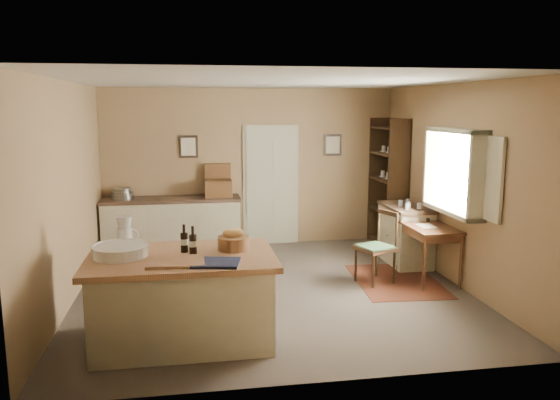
{
  "coord_description": "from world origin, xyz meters",
  "views": [
    {
      "loc": [
        -1.03,
        -6.82,
        2.39
      ],
      "look_at": [
        0.15,
        0.28,
        1.15
      ],
      "focal_mm": 35.0,
      "sensor_mm": 36.0,
      "label": 1
    }
  ],
  "objects_px": {
    "shelving_unit": "(391,183)",
    "desk_chair": "(375,248)",
    "work_island": "(182,296)",
    "writing_desk": "(429,233)",
    "sideboard": "(173,223)",
    "right_cabinet": "(405,234)"
  },
  "relations": [
    {
      "from": "sideboard",
      "to": "writing_desk",
      "type": "height_order",
      "value": "sideboard"
    },
    {
      "from": "writing_desk",
      "to": "desk_chair",
      "type": "bearing_deg",
      "value": -179.28
    },
    {
      "from": "work_island",
      "to": "shelving_unit",
      "type": "distance_m",
      "value": 4.93
    },
    {
      "from": "writing_desk",
      "to": "right_cabinet",
      "type": "distance_m",
      "value": 0.85
    },
    {
      "from": "writing_desk",
      "to": "desk_chair",
      "type": "xyz_separation_m",
      "value": [
        -0.77,
        -0.01,
        -0.19
      ]
    },
    {
      "from": "shelving_unit",
      "to": "writing_desk",
      "type": "bearing_deg",
      "value": -94.66
    },
    {
      "from": "sideboard",
      "to": "shelving_unit",
      "type": "height_order",
      "value": "shelving_unit"
    },
    {
      "from": "sideboard",
      "to": "writing_desk",
      "type": "xyz_separation_m",
      "value": [
        3.54,
        -2.13,
        0.19
      ]
    },
    {
      "from": "right_cabinet",
      "to": "writing_desk",
      "type": "bearing_deg",
      "value": -89.99
    },
    {
      "from": "shelving_unit",
      "to": "desk_chair",
      "type": "bearing_deg",
      "value": -115.69
    },
    {
      "from": "sideboard",
      "to": "right_cabinet",
      "type": "xyz_separation_m",
      "value": [
        3.54,
        -1.31,
        -0.02
      ]
    },
    {
      "from": "work_island",
      "to": "writing_desk",
      "type": "xyz_separation_m",
      "value": [
        3.35,
        1.48,
        0.19
      ]
    },
    {
      "from": "sideboard",
      "to": "desk_chair",
      "type": "bearing_deg",
      "value": -37.7
    },
    {
      "from": "writing_desk",
      "to": "desk_chair",
      "type": "height_order",
      "value": "desk_chair"
    },
    {
      "from": "sideboard",
      "to": "desk_chair",
      "type": "relative_size",
      "value": 2.33
    },
    {
      "from": "sideboard",
      "to": "right_cabinet",
      "type": "height_order",
      "value": "sideboard"
    },
    {
      "from": "writing_desk",
      "to": "desk_chair",
      "type": "distance_m",
      "value": 0.8
    },
    {
      "from": "sideboard",
      "to": "work_island",
      "type": "bearing_deg",
      "value": -86.95
    },
    {
      "from": "shelving_unit",
      "to": "right_cabinet",
      "type": "bearing_deg",
      "value": -98.12
    },
    {
      "from": "desk_chair",
      "to": "sideboard",
      "type": "bearing_deg",
      "value": 121.15
    },
    {
      "from": "desk_chair",
      "to": "right_cabinet",
      "type": "bearing_deg",
      "value": 25.97
    },
    {
      "from": "writing_desk",
      "to": "right_cabinet",
      "type": "bearing_deg",
      "value": 90.01
    }
  ]
}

